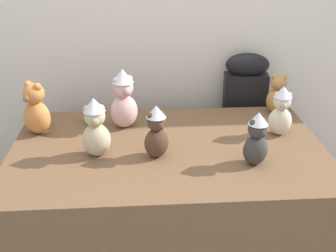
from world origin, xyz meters
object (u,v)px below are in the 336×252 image
Objects in this scene: teddy_bear_blush at (124,99)px; party_cup_green at (91,115)px; teddy_bear_charcoal at (256,139)px; teddy_bear_ginger at (36,110)px; teddy_bear_cream at (281,111)px; teddy_bear_cocoa at (156,132)px; display_table at (168,203)px; teddy_bear_caramel at (277,95)px; instrument_case at (242,126)px; teddy_bear_sand at (96,128)px.

party_cup_green is at bearing 142.02° from teddy_bear_blush.
teddy_bear_ginger is at bearing 139.35° from teddy_bear_charcoal.
teddy_bear_cream is 0.82× the size of teddy_bear_blush.
teddy_bear_cream is at bearing -9.21° from teddy_bear_cocoa.
teddy_bear_cream is 0.37m from teddy_bear_charcoal.
display_table is at bearing 16.33° from teddy_bear_ginger.
teddy_bear_cocoa is (-0.46, 0.10, 0.00)m from teddy_bear_charcoal.
display_table is 0.93m from teddy_bear_caramel.
teddy_bear_cocoa reaches higher than display_table.
teddy_bear_caramel is at bearing 4.30° from party_cup_green.
teddy_bear_ginger is at bearing -159.27° from party_cup_green.
teddy_bear_ginger is at bearing -155.77° from instrument_case.
instrument_case is 3.00× the size of teddy_bear_blush.
teddy_bear_cocoa reaches higher than party_cup_green.
display_table is at bearing 4.37° from teddy_bear_sand.
teddy_bear_cocoa is (-0.06, -0.09, 0.49)m from display_table.
teddy_bear_caramel is at bearing 41.08° from teddy_bear_ginger.
teddy_bear_cocoa is at bearing -86.47° from teddy_bear_blush.
party_cup_green is at bearing 54.08° from teddy_bear_ginger.
teddy_bear_ginger is 0.97× the size of teddy_bear_sand.
teddy_bear_ginger is 1.21× the size of teddy_bear_caramel.
teddy_bear_ginger is at bearing 135.93° from teddy_bear_sand.
teddy_bear_ginger is 1.40m from teddy_bear_caramel.
teddy_bear_cocoa is at bearing -124.41° from instrument_case.
teddy_bear_caramel is (1.05, 0.46, -0.03)m from teddy_bear_sand.
teddy_bear_cream is 1.04× the size of teddy_bear_charcoal.
instrument_case is at bearing 51.65° from teddy_bear_ginger.
teddy_bear_sand is at bearing -161.71° from teddy_bear_cream.
teddy_bear_blush is 0.40m from teddy_bear_cocoa.
teddy_bear_charcoal is 1.09× the size of teddy_bear_caramel.
teddy_bear_cream is 0.94× the size of teddy_bear_ginger.
teddy_bear_cream is 0.92× the size of teddy_bear_sand.
teddy_bear_caramel is (0.69, 0.40, 0.47)m from display_table.
teddy_bear_sand is 0.35m from teddy_bear_blush.
teddy_bear_sand reaches higher than teddy_bear_cocoa.
teddy_bear_blush is at bearing 39.11° from teddy_bear_ginger.
teddy_bear_ginger reaches higher than display_table.
teddy_bear_cream is at bearing -77.05° from instrument_case.
teddy_bear_cocoa reaches higher than teddy_bear_caramel.
party_cup_green is (-1.04, 0.21, -0.08)m from teddy_bear_cream.
teddy_bear_sand is 1.14× the size of teddy_bear_charcoal.
teddy_bear_caramel is 2.23× the size of party_cup_green.
display_table is 5.80× the size of teddy_bear_cream.
instrument_case is at bearing 17.60° from party_cup_green.
display_table is 5.96× the size of teddy_bear_cocoa.
teddy_bear_charcoal is 0.48m from teddy_bear_cocoa.
instrument_case is 0.62m from teddy_bear_cream.
teddy_bear_cocoa is (0.17, -0.36, -0.03)m from teddy_bear_blush.
teddy_bear_sand is 0.89× the size of teddy_bear_blush.
party_cup_green is (-0.19, 0.06, -0.11)m from teddy_bear_blush.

